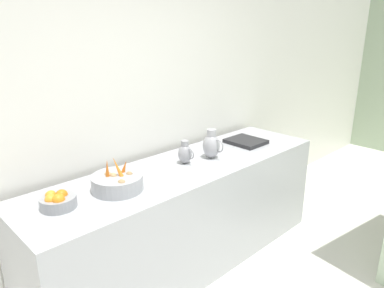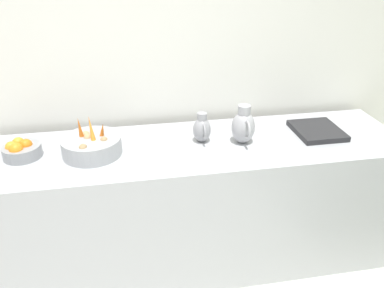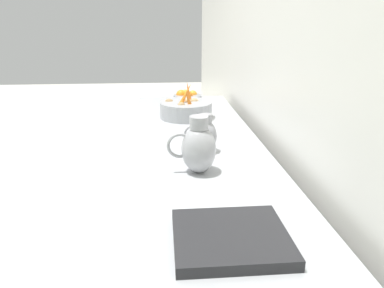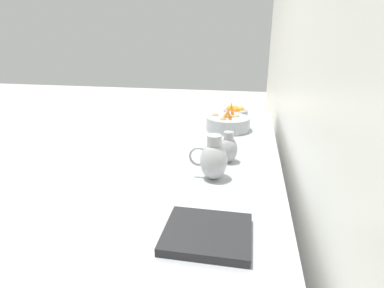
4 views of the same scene
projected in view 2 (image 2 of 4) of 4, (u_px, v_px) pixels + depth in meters
name	position (u px, v px, depth m)	size (l,w,h in m)	color
tile_wall_left	(254.00, 34.00, 2.77)	(0.10, 8.30, 3.00)	white
prep_counter	(196.00, 204.00, 2.74)	(0.74, 2.73, 0.92)	#ADAFB5
vegetable_colander	(92.00, 145.00, 2.39)	(0.36, 0.36, 0.24)	#9EA0A5
orange_bowl	(21.00, 150.00, 2.36)	(0.23, 0.23, 0.11)	gray
metal_pitcher_tall	(243.00, 126.00, 2.51)	(0.21, 0.15, 0.25)	#A3A3A8
metal_pitcher_short	(202.00, 129.00, 2.53)	(0.17, 0.12, 0.20)	#939399
counter_sink_basin	(317.00, 131.00, 2.68)	(0.34, 0.30, 0.04)	#232326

